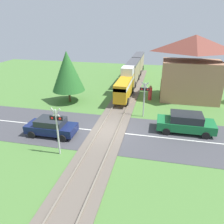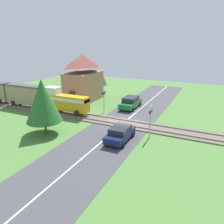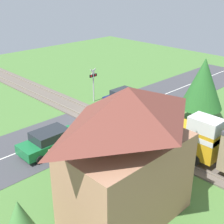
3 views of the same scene
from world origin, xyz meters
name	(u,v)px [view 1 (image 1 of 3)]	position (x,y,z in m)	size (l,w,h in m)	color
ground_plane	(108,132)	(0.00, 0.00, 0.00)	(60.00, 60.00, 0.00)	#4C7A38
road_surface	(108,132)	(0.00, 0.00, 0.01)	(48.00, 6.40, 0.02)	#424247
track_bed	(108,131)	(0.00, 0.00, 0.07)	(2.80, 48.00, 0.24)	#665B51
train	(133,71)	(0.00, 14.96, 1.88)	(1.58, 20.04, 3.18)	gold
car_near_crossing	(51,126)	(-4.29, -1.44, 0.75)	(3.94, 1.89, 1.41)	#141E4C
car_far_side	(186,123)	(6.14, 1.44, 0.83)	(4.56, 2.05, 1.61)	#197038
crossing_signal_west_approach	(57,126)	(-2.52, -3.79, 2.17)	(0.90, 0.18, 3.40)	#B7B7B7
crossing_signal_east_approach	(144,95)	(2.52, 3.79, 2.17)	(0.90, 0.18, 3.40)	#B7B7B7
station_building	(192,69)	(7.10, 9.76, 3.50)	(6.73, 4.17, 7.12)	#AD7A5B
pedestrian_by_station	(150,93)	(2.84, 8.67, 0.78)	(0.42, 0.42, 1.71)	#B2282D
tree_roadside_hedge	(68,71)	(-5.94, 6.14, 3.45)	(3.54, 3.54, 5.58)	brown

